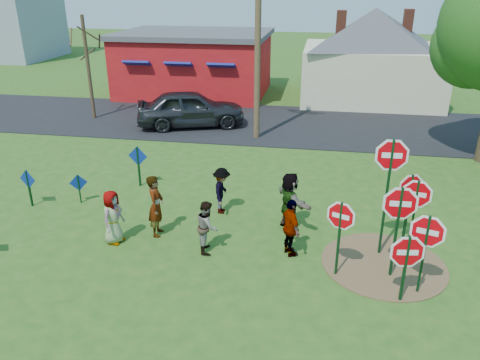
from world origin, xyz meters
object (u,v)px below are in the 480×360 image
object	(u,v)px
stop_sign_b	(390,168)
person_a	(113,217)
stop_sign_d	(410,193)
suv	(191,108)
utility_pole	(258,36)
person_b	(156,206)
stop_sign_c	(415,204)
stop_sign_a	(340,223)

from	to	relation	value
stop_sign_b	person_a	size ratio (longest dim) A/B	2.17
stop_sign_d	suv	bearing A→B (deg)	106.74
stop_sign_d	utility_pole	distance (m)	11.01
person_b	utility_pole	bearing A→B (deg)	-15.28
suv	utility_pole	bearing A→B (deg)	-128.93
stop_sign_d	stop_sign_c	bearing A→B (deg)	-112.35
stop_sign_b	stop_sign_d	world-z (taller)	stop_sign_b
stop_sign_b	utility_pole	size ratio (longest dim) A/B	0.38
person_a	suv	distance (m)	11.46
stop_sign_b	utility_pole	xyz separation A→B (m)	(-4.68, 9.50, 2.15)
stop_sign_b	person_b	xyz separation A→B (m)	(-6.24, -0.01, -1.57)
stop_sign_c	stop_sign_a	bearing A→B (deg)	-144.61
stop_sign_b	stop_sign_c	world-z (taller)	stop_sign_b
stop_sign_b	suv	size ratio (longest dim) A/B	0.64
stop_sign_d	person_b	xyz separation A→B (m)	(-6.87, -0.31, -0.78)
stop_sign_d	utility_pole	size ratio (longest dim) A/B	0.27
person_b	stop_sign_a	bearing A→B (deg)	-109.27
person_a	suv	bearing A→B (deg)	15.09
suv	stop_sign_c	bearing A→B (deg)	-160.60
stop_sign_c	utility_pole	size ratio (longest dim) A/B	0.28
stop_sign_c	utility_pole	distance (m)	11.62
stop_sign_a	utility_pole	size ratio (longest dim) A/B	0.24
stop_sign_b	utility_pole	bearing A→B (deg)	114.27
stop_sign_a	utility_pole	world-z (taller)	utility_pole
stop_sign_a	utility_pole	bearing A→B (deg)	131.44
stop_sign_b	utility_pole	distance (m)	10.80
stop_sign_b	person_a	xyz separation A→B (m)	(-7.29, -0.64, -1.70)
stop_sign_b	person_b	distance (m)	6.44
person_a	stop_sign_d	bearing A→B (deg)	-72.56
stop_sign_b	person_b	world-z (taller)	stop_sign_b
utility_pole	stop_sign_d	bearing A→B (deg)	-60.01
stop_sign_a	person_a	bearing A→B (deg)	-162.05
stop_sign_a	person_b	world-z (taller)	stop_sign_a
person_b	utility_pole	world-z (taller)	utility_pole
utility_pole	suv	bearing A→B (deg)	159.86
person_a	stop_sign_b	bearing A→B (deg)	-74.34
stop_sign_a	stop_sign_d	xyz separation A→B (m)	(1.80, 1.52, 0.22)
stop_sign_b	suv	xyz separation A→B (m)	(-8.18, 10.78, -1.54)
stop_sign_a	stop_sign_c	xyz separation A→B (m)	(1.81, 0.79, 0.28)
stop_sign_a	stop_sign_d	distance (m)	2.36
stop_sign_c	suv	distance (m)	14.28
person_b	suv	distance (m)	10.96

